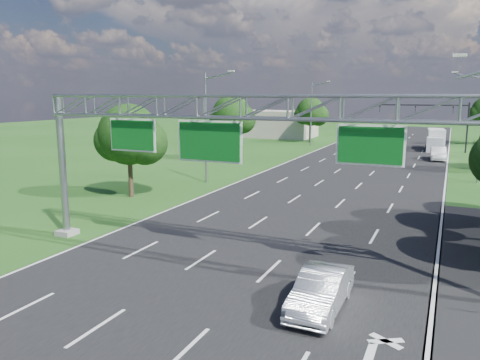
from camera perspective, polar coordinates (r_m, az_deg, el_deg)
The scene contains 18 objects.
ground at distance 39.65m, azimuth 10.68°, elevation -1.55°, with size 220.00×220.00×0.00m, color #1C4C16.
road at distance 39.65m, azimuth 10.68°, elevation -1.55°, with size 18.00×180.00×0.02m, color black.
road_flare at distance 23.23m, azimuth 26.13°, elevation -11.02°, with size 3.00×30.00×0.02m, color black.
sign_gantry at distance 21.62m, azimuth 0.60°, elevation 7.28°, with size 23.50×1.00×9.56m.
traffic_signal at distance 72.83m, azimuth 23.30°, elevation 7.25°, with size 12.21×0.24×7.00m.
streetlight_l_near at distance 42.95m, azimuth -3.98°, elevation 7.03°, with size 2.97×0.22×10.16m.
streetlight_l_far at distance 75.59m, azimuth 8.82°, elevation 8.36°, with size 2.97×0.22×10.16m.
streetlight_r_mid at distance 47.88m, azimuth 27.21°, elevation 6.26°, with size 2.97×0.22×10.16m.
tree_verge_la at distance 37.75m, azimuth -13.26°, elevation 5.07°, with size 5.76×4.80×7.40m.
tree_verge_lb at distance 58.45m, azimuth -0.96°, elevation 7.76°, with size 5.76×4.80×8.06m.
tree_verge_lc at distance 80.89m, azimuth 8.66°, elevation 8.05°, with size 5.76×4.80×7.62m.
building_left at distance 91.37m, azimuth 4.47°, elevation 6.83°, with size 14.00×10.00×5.00m, color #A5978A.
silver_sedan at distance 18.44m, azimuth 9.82°, elevation -13.09°, with size 1.61×4.61×1.52m, color silver.
car_queue_a at distance 73.76m, azimuth 15.83°, elevation 4.23°, with size 1.93×4.74×1.38m, color white.
car_queue_b at distance 77.28m, azimuth 18.31°, elevation 4.34°, with size 2.19×4.76×1.32m, color black.
car_queue_c at distance 77.46m, azimuth 15.59°, elevation 4.50°, with size 1.59×3.94×1.34m, color black.
car_queue_d at distance 63.40m, azimuth 23.01°, elevation 2.98°, with size 1.73×4.97×1.64m, color silver.
box_truck at distance 75.16m, azimuth 22.73°, elevation 4.51°, with size 2.76×8.12×3.02m.
Camera 1 is at (9.02, -7.76, 8.05)m, focal length 35.00 mm.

